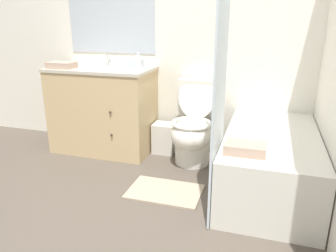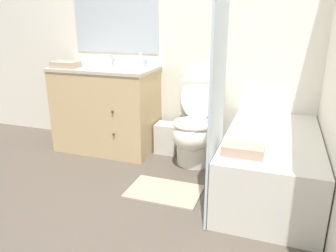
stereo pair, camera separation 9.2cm
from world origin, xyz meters
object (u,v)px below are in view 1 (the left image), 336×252
Objects in this scene: soap_dispenser at (138,62)px; wastebasket at (164,138)px; bath_towel_folded at (245,148)px; bath_mat at (165,191)px; vanity_cabinet at (104,109)px; sink_faucet at (109,62)px; bathtub at (270,162)px; toilet at (194,127)px; tissue_box at (136,63)px; hand_towel_folded at (62,65)px.

wastebasket is at bearing 25.35° from soap_dispenser.
bath_towel_folded is 0.82m from bath_mat.
wastebasket is at bearing 8.07° from vanity_cabinet.
sink_faucet is 0.10× the size of bathtub.
toilet is 0.61× the size of bathtub.
sink_faucet is at bearing 171.47° from wastebasket.
bathtub is 4.37× the size of wastebasket.
soap_dispenser reaches higher than tissue_box.
bathtub is at bearing -26.59° from toilet.
vanity_cabinet is 1.77× the size of bath_mat.
bathtub is at bearing -20.81° from tissue_box.
tissue_box reaches higher than hand_towel_folded.
bath_towel_folded reaches higher than bathtub.
vanity_cabinet reaches higher than bath_mat.
bath_mat is at bearing -158.52° from bathtub.
sink_faucet is 0.51× the size of bath_towel_folded.
sink_faucet is at bearing 166.87° from toilet.
vanity_cabinet is 1.00m from toilet.
bath_towel_folded is 0.47× the size of bath_mat.
soap_dispenser reaches higher than bath_towel_folded.
hand_towel_folded is at bearing -158.02° from tissue_box.
vanity_cabinet reaches higher than toilet.
bathtub is 0.56m from bath_towel_folded.
sink_faucet is 0.87× the size of soap_dispenser.
hand_towel_folded is 1.66m from bath_mat.
bathtub is 1.53m from soap_dispenser.
sink_faucet reaches higher than bathtub.
tissue_box is 1.60m from bath_towel_folded.
bathtub is 4.99× the size of bath_towel_folded.
bathtub is 2.34× the size of bath_mat.
bathtub is at bearing 21.48° from bath_mat.
soap_dispenser reaches higher than toilet.
toilet is at bearing -2.29° from soap_dispenser.
bath_towel_folded is (1.20, -0.98, -0.41)m from tissue_box.
bathtub is (1.72, -0.59, -0.68)m from sink_faucet.
bath_towel_folded is (1.53, -1.05, -0.40)m from sink_faucet.
soap_dispenser is 0.61× the size of hand_towel_folded.
sink_faucet is 1.58m from bath_mat.
soap_dispenser reaches higher than hand_towel_folded.
vanity_cabinet is at bearing -171.93° from wastebasket.
bathtub is at bearing -13.29° from vanity_cabinet.
bath_towel_folded is (1.89, -0.70, -0.40)m from hand_towel_folded.
wastebasket is 1.95× the size of soap_dispenser.
wastebasket reaches higher than bath_mat.
bath_towel_folded is at bearing -12.60° from bath_mat.
vanity_cabinet is at bearing 141.63° from bath_mat.
sink_faucet is at bearing 145.61° from bath_towel_folded.
bathtub is (0.73, -0.36, -0.11)m from toilet.
wastebasket is at bearing -8.53° from sink_faucet.
bath_towel_folded is (-0.18, -0.46, 0.28)m from bathtub.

